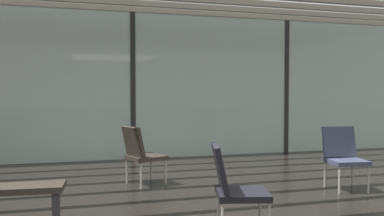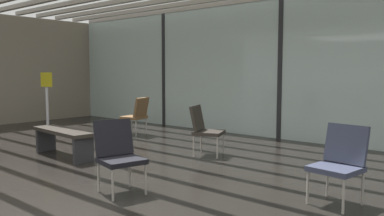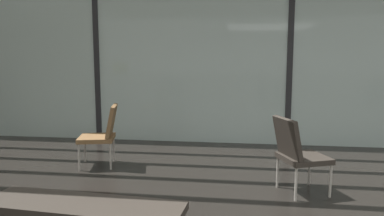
{
  "view_description": "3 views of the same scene",
  "coord_description": "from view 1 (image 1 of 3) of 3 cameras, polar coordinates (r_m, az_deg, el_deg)",
  "views": [
    {
      "loc": [
        -1.05,
        -3.05,
        1.36
      ],
      "look_at": [
        1.86,
        7.31,
        0.95
      ],
      "focal_mm": 37.43,
      "sensor_mm": 36.0,
      "label": 1
    },
    {
      "loc": [
        4.08,
        -2.54,
        1.47
      ],
      "look_at": [
        -1.26,
        3.73,
        0.7
      ],
      "focal_mm": 36.95,
      "sensor_mm": 36.0,
      "label": 2
    },
    {
      "loc": [
        -0.82,
        -1.22,
        1.5
      ],
      "look_at": [
        -1.47,
        3.46,
        0.86
      ],
      "focal_mm": 33.33,
      "sensor_mm": 36.0,
      "label": 3
    }
  ],
  "objects": [
    {
      "name": "glass_curtain_wall",
      "position": [
        8.32,
        -8.45,
        3.15
      ],
      "size": [
        14.0,
        0.08,
        3.01
      ],
      "primitive_type": "cube",
      "color": "#A3B7B2",
      "rests_on": "ground"
    },
    {
      "name": "window_mullion_1",
      "position": [
        8.32,
        -8.45,
        3.15
      ],
      "size": [
        0.1,
        0.12,
        3.01
      ],
      "primitive_type": "cube",
      "color": "black",
      "rests_on": "ground"
    },
    {
      "name": "window_mullion_2",
      "position": [
        9.43,
        13.19,
        2.99
      ],
      "size": [
        0.1,
        0.12,
        3.01
      ],
      "primitive_type": "cube",
      "color": "black",
      "rests_on": "ground"
    },
    {
      "name": "parked_airplane",
      "position": [
        13.05,
        -9.76,
        4.61
      ],
      "size": [
        11.19,
        3.85,
        3.85
      ],
      "color": "silver",
      "rests_on": "ground"
    },
    {
      "name": "lounge_chair_2",
      "position": [
        3.88,
        5.87,
        -10.71
      ],
      "size": [
        0.63,
        0.59,
        0.87
      ],
      "rotation": [
        0.0,
        0.0,
        1.32
      ],
      "color": "black",
      "rests_on": "ground"
    },
    {
      "name": "lounge_chair_3",
      "position": [
        5.97,
        -7.29,
        -6.18
      ],
      "size": [
        0.66,
        0.64,
        0.87
      ],
      "rotation": [
        0.0,
        0.0,
        1.95
      ],
      "color": "#28231E",
      "rests_on": "ground"
    },
    {
      "name": "lounge_chair_4",
      "position": [
        6.1,
        20.73,
        -6.13
      ],
      "size": [
        0.55,
        0.59,
        0.87
      ],
      "rotation": [
        0.0,
        0.0,
        6.14
      ],
      "color": "#33384C",
      "rests_on": "ground"
    }
  ]
}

